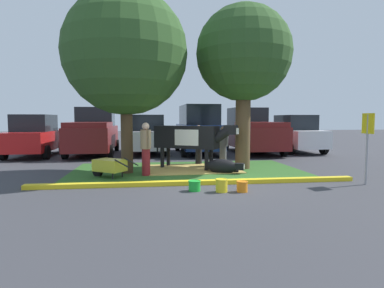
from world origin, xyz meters
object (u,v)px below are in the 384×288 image
(bucket_orange, at_px, (242,186))
(wheelbarrow, at_px, (109,166))
(person_visitor_far, at_px, (223,145))
(sedan_silver, at_px, (148,135))
(parking_sign, at_px, (368,134))
(person_visitor_near, at_px, (199,144))
(pickup_truck_black, at_px, (94,133))
(shade_tree_left, at_px, (126,53))
(bucket_yellow, at_px, (222,185))
(shade_tree_right, at_px, (244,55))
(calf_lying, at_px, (223,166))
(person_handler, at_px, (146,147))
(cow_holstein, at_px, (189,137))
(bucket_green, at_px, (195,185))
(suv_dark_grey, at_px, (198,129))
(pickup_truck_maroon, at_px, (252,132))
(sedan_blue, at_px, (295,134))
(sedan_red, at_px, (35,136))

(bucket_orange, bearing_deg, wheelbarrow, 145.84)
(person_visitor_far, xyz_separation_m, sedan_silver, (-2.85, 5.13, 0.16))
(person_visitor_far, height_order, parking_sign, parking_sign)
(person_visitor_near, height_order, pickup_truck_black, pickup_truck_black)
(shade_tree_left, relative_size, bucket_yellow, 18.27)
(pickup_truck_black, bearing_deg, sedan_silver, 1.37)
(shade_tree_right, relative_size, bucket_yellow, 17.80)
(shade_tree_left, bearing_deg, bucket_orange, -46.69)
(person_visitor_far, bearing_deg, pickup_truck_black, 137.75)
(sedan_silver, bearing_deg, person_visitor_near, -65.63)
(person_visitor_far, bearing_deg, shade_tree_right, -46.07)
(parking_sign, xyz_separation_m, bucket_yellow, (-4.18, -0.36, -1.23))
(calf_lying, bearing_deg, person_handler, -176.94)
(shade_tree_left, relative_size, calf_lying, 4.61)
(cow_holstein, xyz_separation_m, person_handler, (-1.54, -1.22, -0.23))
(person_visitor_far, xyz_separation_m, parking_sign, (3.17, -3.83, 0.58))
(person_visitor_far, relative_size, bucket_green, 4.75)
(shade_tree_right, relative_size, parking_sign, 2.96)
(parking_sign, xyz_separation_m, pickup_truck_black, (-8.75, 8.89, -0.28))
(parking_sign, height_order, pickup_truck_black, pickup_truck_black)
(person_visitor_near, relative_size, parking_sign, 0.79)
(suv_dark_grey, bearing_deg, pickup_truck_maroon, 1.34)
(bucket_green, distance_m, suv_dark_grey, 8.91)
(cow_holstein, xyz_separation_m, person_visitor_far, (1.35, 0.42, -0.33))
(calf_lying, xyz_separation_m, bucket_orange, (-0.14, -2.74, -0.10))
(person_handler, relative_size, bucket_green, 5.27)
(bucket_orange, bearing_deg, sedan_blue, 58.25)
(pickup_truck_maroon, bearing_deg, cow_holstein, -127.67)
(person_handler, relative_size, person_visitor_near, 1.09)
(cow_holstein, relative_size, person_visitor_far, 1.87)
(cow_holstein, relative_size, sedan_silver, 0.65)
(shade_tree_right, bearing_deg, calf_lying, -136.17)
(shade_tree_left, distance_m, person_handler, 3.16)
(bucket_orange, height_order, sedan_red, sedan_red)
(bucket_yellow, relative_size, bucket_orange, 1.11)
(shade_tree_left, relative_size, wheelbarrow, 4.08)
(parking_sign, distance_m, bucket_yellow, 4.37)
(parking_sign, relative_size, pickup_truck_maroon, 0.36)
(shade_tree_right, bearing_deg, bucket_green, -123.61)
(cow_holstein, height_order, sedan_red, sedan_red)
(parking_sign, height_order, sedan_blue, sedan_blue)
(bucket_yellow, distance_m, pickup_truck_maroon, 9.77)
(parking_sign, xyz_separation_m, pickup_truck_maroon, (-0.48, 8.63, -0.28))
(parking_sign, relative_size, suv_dark_grey, 0.43)
(parking_sign, bearing_deg, pickup_truck_black, 134.52)
(person_visitor_far, height_order, bucket_orange, person_visitor_far)
(wheelbarrow, relative_size, sedan_silver, 0.33)
(shade_tree_left, height_order, sedan_blue, shade_tree_left)
(shade_tree_right, relative_size, person_visitor_near, 3.73)
(shade_tree_right, distance_m, pickup_truck_black, 8.89)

